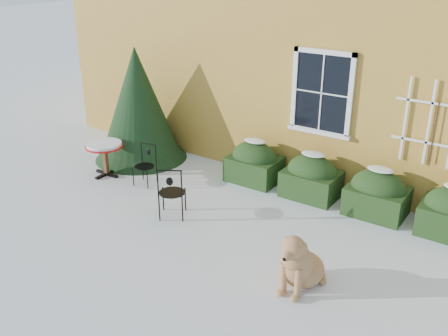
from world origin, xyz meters
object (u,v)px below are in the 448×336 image
Objects in this scene: dog at (299,265)px; evergreen_shrub at (139,115)px; patio_chair_far at (145,165)px; patio_chair_near at (172,192)px; bistro_table at (104,148)px.

evergreen_shrub is at bearing 155.71° from dog.
patio_chair_far is 0.78× the size of dog.
evergreen_shrub is 3.09× the size of patio_chair_far.
evergreen_shrub is at bearing -67.62° from patio_chair_near.
evergreen_shrub is at bearing 93.91° from bistro_table.
dog is at bearing -27.48° from patio_chair_far.
patio_chair_near is 1.19× the size of patio_chair_far.
patio_chair_near is at bearing -36.22° from evergreen_shrub.
bistro_table is 5.36m from dog.
patio_chair_far is 4.44m from dog.
patio_chair_near is at bearing -39.09° from patio_chair_far.
patio_chair_far reaches higher than bistro_table.
evergreen_shrub is 1.25m from bistro_table.
patio_chair_far is (-1.38, 0.80, -0.08)m from patio_chair_near.
patio_chair_near is 0.93× the size of dog.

